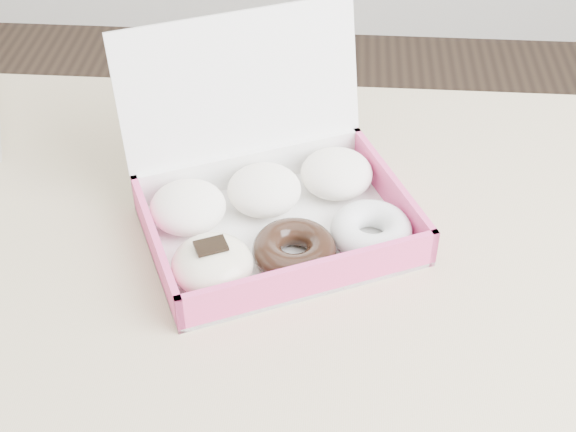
{
  "coord_description": "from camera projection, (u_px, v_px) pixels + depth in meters",
  "views": [
    {
      "loc": [
        0.18,
        -0.57,
        1.33
      ],
      "look_at": [
        0.14,
        0.06,
        0.8
      ],
      "focal_mm": 50.0,
      "sensor_mm": 36.0,
      "label": 1
    }
  ],
  "objects": [
    {
      "name": "donut_box",
      "position": [
        271.0,
        205.0,
        0.87
      ],
      "size": [
        0.35,
        0.34,
        0.2
      ],
      "rotation": [
        0.0,
        0.0,
        0.42
      ],
      "color": "white",
      "rests_on": "table"
    },
    {
      "name": "table",
      "position": [
        157.0,
        334.0,
        0.87
      ],
      "size": [
        1.2,
        0.8,
        0.75
      ],
      "color": "tan",
      "rests_on": "ground"
    }
  ]
}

